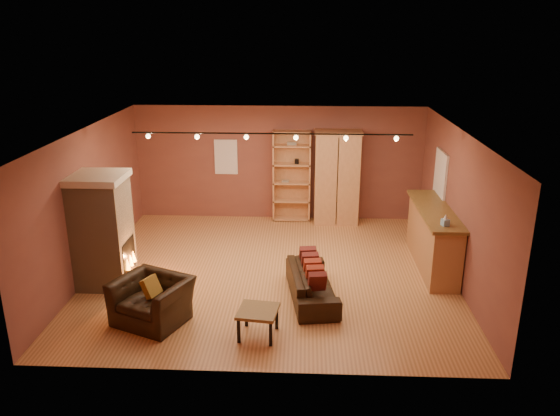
{
  "coord_description": "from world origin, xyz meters",
  "views": [
    {
      "loc": [
        0.63,
        -9.74,
        4.63
      ],
      "look_at": [
        0.17,
        0.2,
        1.27
      ],
      "focal_mm": 35.0,
      "sensor_mm": 36.0,
      "label": 1
    }
  ],
  "objects_px": {
    "bar_counter": "(433,237)",
    "fireplace": "(103,230)",
    "bookcase": "(292,175)",
    "coffee_table": "(258,314)",
    "armoire": "(337,177)",
    "armchair": "(152,293)",
    "loveseat": "(312,278)"
  },
  "relations": [
    {
      "from": "armoire",
      "to": "bar_counter",
      "type": "distance_m",
      "value": 3.13
    },
    {
      "from": "fireplace",
      "to": "armoire",
      "type": "distance_m",
      "value": 5.7
    },
    {
      "from": "loveseat",
      "to": "bookcase",
      "type": "bearing_deg",
      "value": -1.87
    },
    {
      "from": "fireplace",
      "to": "armoire",
      "type": "bearing_deg",
      "value": 38.69
    },
    {
      "from": "fireplace",
      "to": "bookcase",
      "type": "height_order",
      "value": "bookcase"
    },
    {
      "from": "armoire",
      "to": "bar_counter",
      "type": "xyz_separation_m",
      "value": [
        1.79,
        -2.51,
        -0.52
      ]
    },
    {
      "from": "fireplace",
      "to": "armchair",
      "type": "distance_m",
      "value": 1.89
    },
    {
      "from": "loveseat",
      "to": "coffee_table",
      "type": "xyz_separation_m",
      "value": [
        -0.84,
        -1.29,
        0.01
      ]
    },
    {
      "from": "bookcase",
      "to": "loveseat",
      "type": "distance_m",
      "value": 4.23
    },
    {
      "from": "armoire",
      "to": "armchair",
      "type": "distance_m",
      "value": 5.89
    },
    {
      "from": "armchair",
      "to": "coffee_table",
      "type": "relative_size",
      "value": 1.98
    },
    {
      "from": "armoire",
      "to": "loveseat",
      "type": "relative_size",
      "value": 1.19
    },
    {
      "from": "loveseat",
      "to": "armoire",
      "type": "bearing_deg",
      "value": -17.24
    },
    {
      "from": "fireplace",
      "to": "coffee_table",
      "type": "xyz_separation_m",
      "value": [
        2.98,
        -1.7,
        -0.67
      ]
    },
    {
      "from": "fireplace",
      "to": "bar_counter",
      "type": "xyz_separation_m",
      "value": [
        6.24,
        1.05,
        -0.44
      ]
    },
    {
      "from": "coffee_table",
      "to": "bar_counter",
      "type": "bearing_deg",
      "value": 40.1
    },
    {
      "from": "fireplace",
      "to": "bar_counter",
      "type": "bearing_deg",
      "value": 9.53
    },
    {
      "from": "armoire",
      "to": "coffee_table",
      "type": "distance_m",
      "value": 5.51
    },
    {
      "from": "fireplace",
      "to": "coffee_table",
      "type": "height_order",
      "value": "fireplace"
    },
    {
      "from": "bookcase",
      "to": "armoire",
      "type": "bearing_deg",
      "value": -8.89
    },
    {
      "from": "bookcase",
      "to": "armoire",
      "type": "relative_size",
      "value": 0.98
    },
    {
      "from": "coffee_table",
      "to": "bookcase",
      "type": "bearing_deg",
      "value": 86.04
    },
    {
      "from": "armchair",
      "to": "armoire",
      "type": "bearing_deg",
      "value": 80.05
    },
    {
      "from": "bookcase",
      "to": "bar_counter",
      "type": "distance_m",
      "value": 3.97
    },
    {
      "from": "bar_counter",
      "to": "loveseat",
      "type": "relative_size",
      "value": 1.34
    },
    {
      "from": "bookcase",
      "to": "loveseat",
      "type": "xyz_separation_m",
      "value": [
        0.47,
        -4.14,
        -0.76
      ]
    },
    {
      "from": "bar_counter",
      "to": "coffee_table",
      "type": "relative_size",
      "value": 3.82
    },
    {
      "from": "fireplace",
      "to": "coffee_table",
      "type": "relative_size",
      "value": 3.16
    },
    {
      "from": "bar_counter",
      "to": "armoire",
      "type": "bearing_deg",
      "value": 125.5
    },
    {
      "from": "bookcase",
      "to": "coffee_table",
      "type": "distance_m",
      "value": 5.49
    },
    {
      "from": "armoire",
      "to": "bar_counter",
      "type": "relative_size",
      "value": 0.89
    },
    {
      "from": "bar_counter",
      "to": "fireplace",
      "type": "bearing_deg",
      "value": -170.47
    }
  ]
}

